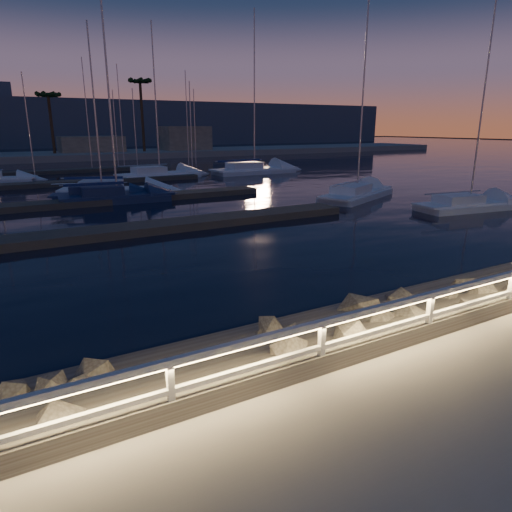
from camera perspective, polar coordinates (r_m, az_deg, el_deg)
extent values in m
plane|color=gray|center=(10.40, 16.98, -10.76)|extent=(400.00, 400.00, 0.00)
cube|color=gray|center=(9.18, 28.72, -16.67)|extent=(240.00, 5.00, 0.20)
cube|color=slate|center=(11.48, 11.39, -9.39)|extent=(240.00, 3.45, 1.29)
plane|color=black|center=(86.64, -25.65, 11.02)|extent=(320.00, 320.00, 0.00)
plane|color=black|center=(10.98, 16.45, -16.38)|extent=(400.00, 400.00, 0.00)
cube|color=white|center=(7.67, -10.60, -16.23)|extent=(0.11, 0.11, 1.00)
cube|color=white|center=(8.93, 8.18, -11.19)|extent=(0.11, 0.11, 1.00)
cube|color=white|center=(10.90, 20.85, -6.98)|extent=(0.11, 0.11, 1.00)
cube|color=white|center=(13.26, 29.20, -3.95)|extent=(0.11, 0.11, 1.00)
cube|color=white|center=(10.00, 17.44, -5.62)|extent=(44.00, 0.12, 0.12)
cube|color=white|center=(10.19, 17.20, -8.24)|extent=(44.00, 0.09, 0.09)
cube|color=#FFCA72|center=(10.02, 17.48, -6.08)|extent=(44.00, 0.04, 0.03)
sphere|color=slate|center=(12.76, 16.65, -6.96)|extent=(1.01, 1.01, 1.01)
sphere|color=slate|center=(12.70, 13.06, -7.30)|extent=(1.08, 1.08, 1.08)
sphere|color=slate|center=(16.23, 25.25, -3.39)|extent=(0.99, 0.99, 0.99)
cube|color=#544C45|center=(23.80, -12.10, 3.59)|extent=(22.00, 2.00, 0.40)
cube|color=#544C45|center=(33.32, -17.50, 6.68)|extent=(22.00, 2.00, 0.40)
cube|color=#544C45|center=(45.02, -20.96, 8.60)|extent=(22.00, 2.00, 0.40)
cube|color=#544C45|center=(56.85, -23.00, 9.72)|extent=(22.00, 2.00, 0.40)
cube|color=gray|center=(80.65, -25.31, 11.09)|extent=(160.00, 14.00, 1.20)
cube|color=gray|center=(82.64, -19.87, 12.78)|extent=(10.00, 6.00, 3.00)
cube|color=gray|center=(86.02, -8.97, 14.13)|extent=(8.00, 7.00, 4.60)
cylinder|color=#473121|center=(79.71, -24.21, 14.87)|extent=(0.44, 0.44, 9.00)
cylinder|color=#473121|center=(81.53, -14.04, 16.63)|extent=(0.44, 0.44, 11.50)
cube|color=#3E4C60|center=(136.38, -27.78, 13.96)|extent=(220.00, 30.00, 14.00)
cube|color=white|center=(32.24, 25.11, 5.53)|extent=(7.31, 3.33, 0.47)
cube|color=white|center=(32.19, 25.17, 6.05)|extent=(7.84, 3.07, 0.13)
cube|color=white|center=(31.45, 23.99, 6.54)|extent=(2.96, 2.14, 0.56)
cylinder|color=#AEAEB3|center=(31.88, 26.53, 17.06)|extent=(0.10, 0.10, 12.22)
cylinder|color=#AEAEB3|center=(31.05, 23.44, 7.30)|extent=(4.36, 0.70, 0.07)
cube|color=navy|center=(33.54, -16.89, 6.69)|extent=(7.23, 2.94, 0.55)
cube|color=navy|center=(33.49, -16.94, 7.28)|extent=(7.78, 2.63, 0.15)
cube|color=navy|center=(33.32, -18.66, 7.71)|extent=(2.88, 1.99, 0.65)
cylinder|color=#AEAEB3|center=(33.20, -17.84, 17.94)|extent=(0.12, 0.12, 12.24)
cylinder|color=#AEAEB3|center=(33.21, -19.58, 8.47)|extent=(4.40, 0.45, 0.08)
cube|color=white|center=(36.93, -16.99, 7.48)|extent=(8.12, 5.33, 0.56)
cube|color=white|center=(36.88, -17.04, 8.03)|extent=(8.57, 5.22, 0.15)
cube|color=white|center=(37.03, -18.73, 8.47)|extent=(3.51, 2.93, 0.66)
cylinder|color=#AEAEB3|center=(36.65, -17.94, 18.60)|extent=(0.12, 0.12, 13.41)
cylinder|color=#AEAEB3|center=(37.09, -19.62, 9.18)|extent=(4.49, 1.92, 0.08)
cube|color=white|center=(34.63, 12.49, 7.28)|extent=(8.18, 5.63, 0.52)
cube|color=white|center=(34.59, 12.52, 7.82)|extent=(8.61, 5.54, 0.14)
cube|color=white|center=(33.56, 11.81, 8.20)|extent=(3.57, 3.04, 0.62)
cylinder|color=#AEAEB3|center=(34.34, 13.24, 19.24)|extent=(0.11, 0.11, 13.55)
cylinder|color=#AEAEB3|center=(33.01, 11.47, 8.92)|extent=(4.47, 2.11, 0.08)
cube|color=navy|center=(34.74, -18.58, 6.85)|extent=(6.80, 3.88, 0.50)
cube|color=navy|center=(34.70, -18.62, 7.37)|extent=(7.22, 3.72, 0.14)
cube|color=navy|center=(34.75, -20.15, 7.78)|extent=(2.86, 2.25, 0.59)
cylinder|color=#AEAEB3|center=(34.40, -19.49, 16.78)|extent=(0.11, 0.11, 11.20)
cylinder|color=#AEAEB3|center=(34.75, -20.96, 8.46)|extent=(3.89, 1.20, 0.07)
cube|color=white|center=(48.02, -11.92, 9.64)|extent=(8.25, 3.27, 0.58)
cube|color=white|center=(47.99, -11.94, 10.08)|extent=(8.89, 2.91, 0.16)
cube|color=white|center=(47.54, -13.24, 10.40)|extent=(3.28, 2.24, 0.69)
cylinder|color=#AEAEB3|center=(47.83, -12.45, 18.58)|extent=(0.13, 0.13, 14.02)
cylinder|color=#AEAEB3|center=(47.30, -13.92, 10.97)|extent=(5.04, 0.45, 0.08)
cube|color=white|center=(51.96, -0.20, 10.43)|extent=(9.30, 3.17, 0.62)
cube|color=white|center=(51.92, -0.20, 10.86)|extent=(10.07, 2.71, 0.17)
cube|color=white|center=(51.26, -1.47, 11.24)|extent=(3.63, 2.35, 0.73)
cylinder|color=#AEAEB3|center=(51.84, -0.21, 19.89)|extent=(0.14, 0.14, 16.10)
cylinder|color=#AEAEB3|center=(50.91, -2.12, 11.84)|extent=(5.80, 0.14, 0.09)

